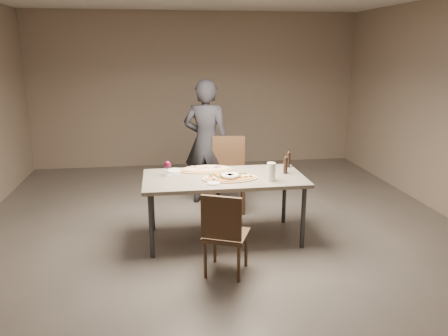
{
  "coord_description": "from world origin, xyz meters",
  "views": [
    {
      "loc": [
        -0.69,
        -4.65,
        2.13
      ],
      "look_at": [
        0.0,
        0.0,
        0.85
      ],
      "focal_mm": 35.0,
      "sensor_mm": 36.0,
      "label": 1
    }
  ],
  "objects": [
    {
      "name": "pepper_mill_right",
      "position": [
        0.83,
        0.29,
        0.84
      ],
      "size": [
        0.05,
        0.05,
        0.2
      ],
      "rotation": [
        0.0,
        0.0,
        0.12
      ],
      "color": "black",
      "rests_on": "dining_table"
    },
    {
      "name": "chair_near",
      "position": [
        -0.13,
        -0.86,
        0.48
      ],
      "size": [
        0.53,
        0.53,
        0.85
      ],
      "rotation": [
        0.0,
        0.0,
        -0.41
      ],
      "color": "#412C1B",
      "rests_on": "ground"
    },
    {
      "name": "zucchini_pizza",
      "position": [
        0.05,
        -0.1,
        0.77
      ],
      "size": [
        0.62,
        0.34,
        0.05
      ],
      "rotation": [
        0.0,
        0.0,
        -0.16
      ],
      "color": "tan",
      "rests_on": "dining_table"
    },
    {
      "name": "chair_far",
      "position": [
        0.22,
        1.01,
        0.55
      ],
      "size": [
        0.53,
        0.53,
        0.99
      ],
      "rotation": [
        0.0,
        0.0,
        3.0
      ],
      "color": "#412C1B",
      "rests_on": "ground"
    },
    {
      "name": "room",
      "position": [
        0.0,
        0.0,
        1.4
      ],
      "size": [
        7.0,
        7.0,
        7.0
      ],
      "color": "#5E5751",
      "rests_on": "ground"
    },
    {
      "name": "oil_dish",
      "position": [
        -0.15,
        -0.26,
        0.76
      ],
      "size": [
        0.14,
        0.14,
        0.02
      ],
      "rotation": [
        0.0,
        0.0,
        -0.38
      ],
      "color": "white",
      "rests_on": "dining_table"
    },
    {
      "name": "ham_pizza",
      "position": [
        -0.17,
        0.28,
        0.77
      ],
      "size": [
        0.62,
        0.34,
        0.04
      ],
      "rotation": [
        0.0,
        0.0,
        0.24
      ],
      "color": "tan",
      "rests_on": "dining_table"
    },
    {
      "name": "pepper_mill_left",
      "position": [
        0.72,
        0.02,
        0.85
      ],
      "size": [
        0.05,
        0.05,
        0.21
      ],
      "rotation": [
        0.0,
        0.0,
        0.29
      ],
      "color": "black",
      "rests_on": "dining_table"
    },
    {
      "name": "carafe",
      "position": [
        0.48,
        -0.23,
        0.85
      ],
      "size": [
        0.1,
        0.1,
        0.2
      ],
      "rotation": [
        0.0,
        0.0,
        0.26
      ],
      "color": "silver",
      "rests_on": "dining_table"
    },
    {
      "name": "dining_table",
      "position": [
        0.0,
        0.0,
        0.69
      ],
      "size": [
        1.8,
        0.9,
        0.75
      ],
      "color": "gray",
      "rests_on": "ground"
    },
    {
      "name": "diner",
      "position": [
        -0.06,
        1.29,
        0.88
      ],
      "size": [
        0.75,
        0.61,
        1.75
      ],
      "primitive_type": "imported",
      "rotation": [
        0.0,
        0.0,
        2.79
      ],
      "color": "black",
      "rests_on": "ground"
    },
    {
      "name": "wine_glass",
      "position": [
        -0.62,
        0.14,
        0.87
      ],
      "size": [
        0.08,
        0.08,
        0.17
      ],
      "rotation": [
        0.0,
        0.0,
        -0.09
      ],
      "color": "silver",
      "rests_on": "dining_table"
    },
    {
      "name": "side_plate",
      "position": [
        -0.54,
        0.31,
        0.76
      ],
      "size": [
        0.2,
        0.2,
        0.01
      ],
      "rotation": [
        0.0,
        0.0,
        0.41
      ],
      "color": "white",
      "rests_on": "dining_table"
    },
    {
      "name": "bread_basket",
      "position": [
        0.04,
        -0.15,
        0.79
      ],
      "size": [
        0.2,
        0.2,
        0.07
      ],
      "rotation": [
        0.0,
        0.0,
        -0.22
      ],
      "color": "beige",
      "rests_on": "dining_table"
    }
  ]
}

